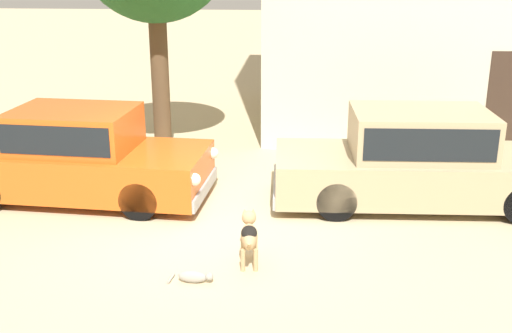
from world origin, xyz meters
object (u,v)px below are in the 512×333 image
parked_sedan_nearest (78,155)px  stray_dog_spotted (249,234)px  stray_cat (194,277)px  parked_sedan_second (420,159)px

parked_sedan_nearest → stray_dog_spotted: bearing=-31.5°
parked_sedan_nearest → stray_cat: bearing=-45.0°
stray_dog_spotted → stray_cat: size_ratio=1.66×
stray_dog_spotted → parked_sedan_nearest: bearing=49.3°
parked_sedan_second → stray_dog_spotted: (-2.56, -2.31, -0.35)m
parked_sedan_second → stray_dog_spotted: parked_sedan_second is taller
parked_sedan_nearest → stray_cat: size_ratio=7.68×
parked_sedan_second → parked_sedan_nearest: bearing=179.6°
stray_dog_spotted → parked_sedan_second: bearing=-53.2°
parked_sedan_nearest → parked_sedan_second: size_ratio=0.92×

